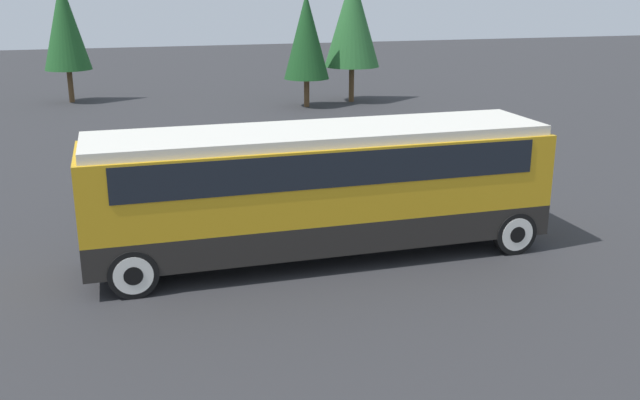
% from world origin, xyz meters
% --- Properties ---
extents(ground_plane, '(120.00, 120.00, 0.00)m').
position_xyz_m(ground_plane, '(0.00, 0.00, 0.00)').
color(ground_plane, '#2D2D30').
extents(tour_bus, '(10.57, 2.61, 3.04)m').
position_xyz_m(tour_bus, '(0.10, -0.00, 1.83)').
color(tour_bus, black).
rests_on(tour_bus, ground_plane).
extents(parked_car_near, '(4.55, 1.93, 1.31)m').
position_xyz_m(parked_car_near, '(-2.04, 5.55, 0.67)').
color(parked_car_near, '#7A6B5B').
rests_on(parked_car_near, ground_plane).
extents(parked_car_mid, '(4.49, 1.94, 1.44)m').
position_xyz_m(parked_car_mid, '(2.82, 6.82, 0.72)').
color(parked_car_mid, navy).
rests_on(parked_car_mid, ground_plane).
extents(tree_left, '(2.31, 2.31, 5.75)m').
position_xyz_m(tree_left, '(5.29, 20.53, 3.59)').
color(tree_left, brown).
rests_on(tree_left, ground_plane).
extents(tree_center, '(2.44, 2.44, 6.42)m').
position_xyz_m(tree_center, '(-6.49, 25.50, 4.06)').
color(tree_center, brown).
rests_on(tree_center, ground_plane).
extents(tree_right, '(2.93, 2.93, 6.79)m').
position_xyz_m(tree_right, '(8.06, 21.48, 4.32)').
color(tree_right, brown).
rests_on(tree_right, ground_plane).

